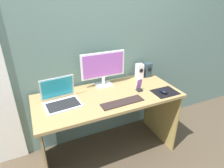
{
  "coord_description": "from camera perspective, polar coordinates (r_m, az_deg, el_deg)",
  "views": [
    {
      "loc": [
        -0.65,
        -1.53,
        1.69
      ],
      "look_at": [
        0.03,
        -0.02,
        0.88
      ],
      "focal_mm": 30.57,
      "sensor_mm": 36.0,
      "label": 1
    }
  ],
  "objects": [
    {
      "name": "wall_back",
      "position": [
        2.07,
        -5.61,
        13.54
      ],
      "size": [
        6.0,
        0.04,
        2.5
      ],
      "primitive_type": "cube",
      "color": "slate",
      "rests_on": "ground_plane"
    },
    {
      "name": "laptop",
      "position": [
        1.81,
        -15.0,
        -4.33
      ],
      "size": [
        0.34,
        0.3,
        0.23
      ],
      "color": "silver",
      "rests_on": "desk"
    },
    {
      "name": "keyboard_external",
      "position": [
        1.78,
        3.14,
        -5.48
      ],
      "size": [
        0.42,
        0.12,
        0.01
      ],
      "primitive_type": "cube",
      "rotation": [
        0.0,
        0.0,
        0.03
      ],
      "color": "#2B201F",
      "rests_on": "desk"
    },
    {
      "name": "ground_plane",
      "position": [
        2.37,
        -0.99,
        -19.46
      ],
      "size": [
        8.0,
        8.0,
        0.0
      ],
      "primitive_type": "plane",
      "color": "#483C2D"
    },
    {
      "name": "speaker_right",
      "position": [
        2.34,
        10.6,
        4.17
      ],
      "size": [
        0.08,
        0.08,
        0.17
      ],
      "color": "#2A3A45",
      "rests_on": "desk"
    },
    {
      "name": "mousepad",
      "position": [
        2.04,
        15.56,
        -2.35
      ],
      "size": [
        0.25,
        0.2,
        0.0
      ],
      "primitive_type": "cube",
      "color": "black",
      "rests_on": "desk"
    },
    {
      "name": "desk",
      "position": [
        1.99,
        -1.12,
        -7.25
      ],
      "size": [
        1.45,
        0.65,
        0.76
      ],
      "color": "#977C4C",
      "rests_on": "ground_plane"
    },
    {
      "name": "mouse",
      "position": [
        2.01,
        15.1,
        -2.06
      ],
      "size": [
        0.06,
        0.1,
        0.04
      ],
      "primitive_type": "ellipsoid",
      "rotation": [
        0.0,
        0.0,
        0.04
      ],
      "color": "black",
      "rests_on": "mousepad"
    },
    {
      "name": "speaker_near_monitor",
      "position": [
        2.28,
        8.22,
        3.83
      ],
      "size": [
        0.08,
        0.08,
        0.17
      ],
      "color": "white",
      "rests_on": "desk"
    },
    {
      "name": "phone_in_dock",
      "position": [
        1.99,
        8.13,
        -0.72
      ],
      "size": [
        0.06,
        0.06,
        0.14
      ],
      "color": "black",
      "rests_on": "desk"
    },
    {
      "name": "monitor",
      "position": [
        2.03,
        -2.63,
        4.97
      ],
      "size": [
        0.49,
        0.14,
        0.38
      ],
      "color": "white",
      "rests_on": "desk"
    }
  ]
}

